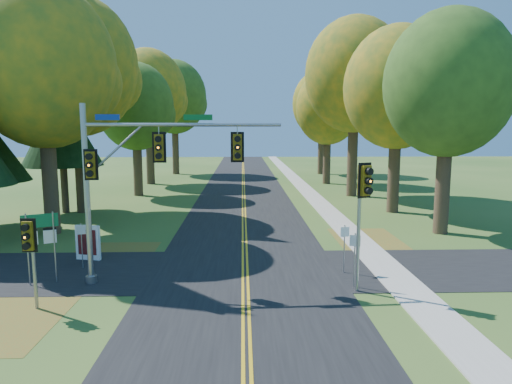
{
  "coord_description": "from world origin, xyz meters",
  "views": [
    {
      "loc": [
        -0.1,
        -17.15,
        6.13
      ],
      "look_at": [
        0.52,
        3.61,
        3.2
      ],
      "focal_mm": 32.0,
      "sensor_mm": 36.0,
      "label": 1
    }
  ],
  "objects_px": {
    "east_signal_pole": "(363,195)",
    "info_kiosk": "(88,243)",
    "traffic_mast": "(136,169)",
    "route_sign_cluster": "(40,234)"
  },
  "relations": [
    {
      "from": "east_signal_pole",
      "to": "info_kiosk",
      "type": "distance_m",
      "value": 12.83
    },
    {
      "from": "east_signal_pole",
      "to": "info_kiosk",
      "type": "xyz_separation_m",
      "value": [
        -11.6,
        4.67,
        -2.89
      ]
    },
    {
      "from": "traffic_mast",
      "to": "info_kiosk",
      "type": "relative_size",
      "value": 4.73
    },
    {
      "from": "east_signal_pole",
      "to": "traffic_mast",
      "type": "bearing_deg",
      "value": 145.57
    },
    {
      "from": "east_signal_pole",
      "to": "route_sign_cluster",
      "type": "relative_size",
      "value": 1.7
    },
    {
      "from": "route_sign_cluster",
      "to": "info_kiosk",
      "type": "relative_size",
      "value": 1.75
    },
    {
      "from": "east_signal_pole",
      "to": "route_sign_cluster",
      "type": "distance_m",
      "value": 12.5
    },
    {
      "from": "traffic_mast",
      "to": "info_kiosk",
      "type": "xyz_separation_m",
      "value": [
        -3.1,
        3.2,
        -3.72
      ]
    },
    {
      "from": "info_kiosk",
      "to": "traffic_mast",
      "type": "bearing_deg",
      "value": -32.96
    },
    {
      "from": "east_signal_pole",
      "to": "route_sign_cluster",
      "type": "bearing_deg",
      "value": 148.75
    }
  ]
}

